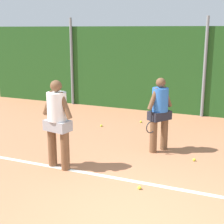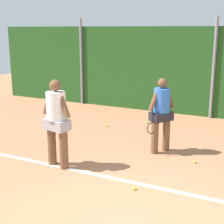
# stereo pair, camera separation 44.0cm
# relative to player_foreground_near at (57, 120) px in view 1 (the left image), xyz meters

# --- Properties ---
(ground_plane) EXTENTS (27.50, 27.50, 0.00)m
(ground_plane) POSITION_rel_player_foreground_near_xyz_m (2.15, 0.68, -1.03)
(ground_plane) COLOR #B2704C
(hedge_fence_backdrop) EXTENTS (16.81, 0.25, 2.90)m
(hedge_fence_backdrop) POSITION_rel_player_foreground_near_xyz_m (2.15, 5.61, 0.42)
(hedge_fence_backdrop) COLOR #23511E
(hedge_fence_backdrop) RESTS_ON ground_plane
(fence_post_left) EXTENTS (0.10, 0.10, 3.21)m
(fence_post_left) POSITION_rel_player_foreground_near_xyz_m (-2.70, 5.44, 0.57)
(fence_post_left) COLOR gray
(fence_post_left) RESTS_ON ground_plane
(fence_post_center) EXTENTS (0.10, 0.10, 3.21)m
(fence_post_center) POSITION_rel_player_foreground_near_xyz_m (2.15, 5.44, 0.57)
(fence_post_center) COLOR gray
(fence_post_center) RESTS_ON ground_plane
(court_baseline_paint) EXTENTS (12.28, 0.10, 0.01)m
(court_baseline_paint) POSITION_rel_player_foreground_near_xyz_m (2.15, -0.03, -1.03)
(court_baseline_paint) COLOR white
(court_baseline_paint) RESTS_ON ground_plane
(player_foreground_near) EXTENTS (0.76, 0.42, 1.84)m
(player_foreground_near) POSITION_rel_player_foreground_near_xyz_m (0.00, 0.00, 0.00)
(player_foreground_near) COLOR brown
(player_foreground_near) RESTS_ON ground_plane
(player_midcourt) EXTENTS (0.53, 0.72, 1.74)m
(player_midcourt) POSITION_rel_player_foreground_near_xyz_m (1.66, 1.76, -0.06)
(player_midcourt) COLOR brown
(player_midcourt) RESTS_ON ground_plane
(tennis_ball_0) EXTENTS (0.07, 0.07, 0.07)m
(tennis_ball_0) POSITION_rel_player_foreground_near_xyz_m (2.55, 1.43, -1.00)
(tennis_ball_0) COLOR #CCDB33
(tennis_ball_0) RESTS_ON ground_plane
(tennis_ball_3) EXTENTS (0.07, 0.07, 0.07)m
(tennis_ball_3) POSITION_rel_player_foreground_near_xyz_m (0.53, 3.92, -1.00)
(tennis_ball_3) COLOR #CCDB33
(tennis_ball_3) RESTS_ON ground_plane
(tennis_ball_4) EXTENTS (0.07, 0.07, 0.07)m
(tennis_ball_4) POSITION_rel_player_foreground_near_xyz_m (-0.42, 3.06, -1.00)
(tennis_ball_4) COLOR #CCDB33
(tennis_ball_4) RESTS_ON ground_plane
(tennis_ball_6) EXTENTS (0.07, 0.07, 0.07)m
(tennis_ball_6) POSITION_rel_player_foreground_near_xyz_m (1.86, -0.30, -1.00)
(tennis_ball_6) COLOR #CCDB33
(tennis_ball_6) RESTS_ON ground_plane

